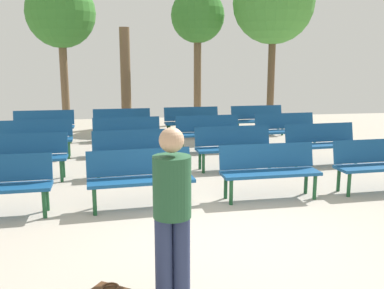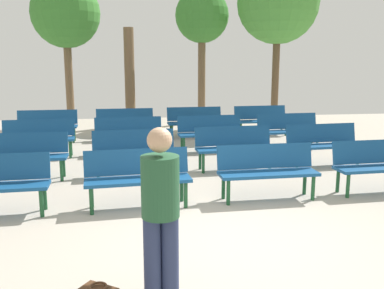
{
  "view_description": "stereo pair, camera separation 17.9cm",
  "coord_description": "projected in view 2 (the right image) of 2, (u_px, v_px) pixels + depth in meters",
  "views": [
    {
      "loc": [
        -1.34,
        -4.87,
        2.21
      ],
      "look_at": [
        0.0,
        3.52,
        0.55
      ],
      "focal_mm": 40.24,
      "sensor_mm": 36.0,
      "label": 1
    },
    {
      "loc": [
        -1.16,
        -4.9,
        2.21
      ],
      "look_at": [
        0.0,
        3.52,
        0.55
      ],
      "focal_mm": 40.24,
      "sensor_mm": 36.0,
      "label": 2
    }
  ],
  "objects": [
    {
      "name": "tree_3",
      "position": [
        278.0,
        3.0,
        14.47
      ],
      "size": [
        2.76,
        2.76,
        5.51
      ],
      "color": "brown",
      "rests_on": "ground_plane"
    },
    {
      "name": "bench_r3_c0",
      "position": [
        47.0,
        124.0,
        11.79
      ],
      "size": [
        1.61,
        0.53,
        0.87
      ],
      "rotation": [
        0.0,
        0.0,
        0.03
      ],
      "color": "navy",
      "rests_on": "ground_plane"
    },
    {
      "name": "ground_plane",
      "position": [
        231.0,
        242.0,
        5.34
      ],
      "size": [
        24.0,
        24.0,
        0.0
      ],
      "primitive_type": "plane",
      "color": "#B2A899"
    },
    {
      "name": "bench_r1_c0",
      "position": [
        24.0,
        153.0,
        8.05
      ],
      "size": [
        1.61,
        0.52,
        0.87
      ],
      "rotation": [
        0.0,
        0.0,
        0.02
      ],
      "color": "navy",
      "rests_on": "ground_plane"
    },
    {
      "name": "bench_r1_c1",
      "position": [
        134.0,
        149.0,
        8.41
      ],
      "size": [
        1.63,
        0.58,
        0.87
      ],
      "rotation": [
        0.0,
        0.0,
        0.06
      ],
      "color": "navy",
      "rests_on": "ground_plane"
    },
    {
      "name": "bench_r0_c1",
      "position": [
        138.0,
        174.0,
        6.56
      ],
      "size": [
        1.63,
        0.61,
        0.87
      ],
      "rotation": [
        0.0,
        0.0,
        0.08
      ],
      "color": "navy",
      "rests_on": "ground_plane"
    },
    {
      "name": "bench_r0_c2",
      "position": [
        267.0,
        168.0,
        6.95
      ],
      "size": [
        1.61,
        0.53,
        0.87
      ],
      "rotation": [
        0.0,
        0.0,
        0.03
      ],
      "color": "navy",
      "rests_on": "ground_plane"
    },
    {
      "name": "bench_r2_c3",
      "position": [
        288.0,
        128.0,
        11.02
      ],
      "size": [
        1.63,
        0.58,
        0.87
      ],
      "rotation": [
        0.0,
        0.0,
        0.06
      ],
      "color": "navy",
      "rests_on": "ground_plane"
    },
    {
      "name": "bench_r2_c2",
      "position": [
        210.0,
        131.0,
        10.63
      ],
      "size": [
        1.62,
        0.57,
        0.87
      ],
      "rotation": [
        0.0,
        0.0,
        0.05
      ],
      "color": "navy",
      "rests_on": "ground_plane"
    },
    {
      "name": "tree_0",
      "position": [
        130.0,
        77.0,
        14.62
      ],
      "size": [
        0.34,
        0.34,
        3.31
      ],
      "color": "brown",
      "rests_on": "ground_plane"
    },
    {
      "name": "bench_r0_c3",
      "position": [
        379.0,
        163.0,
        7.31
      ],
      "size": [
        1.62,
        0.56,
        0.87
      ],
      "rotation": [
        0.0,
        0.0,
        0.05
      ],
      "color": "navy",
      "rests_on": "ground_plane"
    },
    {
      "name": "tree_2",
      "position": [
        202.0,
        18.0,
        15.09
      ],
      "size": [
        1.89,
        1.89,
        4.71
      ],
      "color": "brown",
      "rests_on": "ground_plane"
    },
    {
      "name": "bench_r1_c2",
      "position": [
        234.0,
        145.0,
        8.85
      ],
      "size": [
        1.62,
        0.55,
        0.87
      ],
      "rotation": [
        0.0,
        0.0,
        0.05
      ],
      "color": "navy",
      "rests_on": "ground_plane"
    },
    {
      "name": "bench_r1_c3",
      "position": [
        323.0,
        142.0,
        9.18
      ],
      "size": [
        1.63,
        0.6,
        0.87
      ],
      "rotation": [
        0.0,
        0.0,
        0.08
      ],
      "color": "navy",
      "rests_on": "ground_plane"
    },
    {
      "name": "bench_r2_c1",
      "position": [
        129.0,
        133.0,
        10.32
      ],
      "size": [
        1.62,
        0.54,
        0.87
      ],
      "rotation": [
        0.0,
        0.0,
        0.03
      ],
      "color": "navy",
      "rests_on": "ground_plane"
    },
    {
      "name": "bench_r2_c0",
      "position": [
        39.0,
        136.0,
        9.89
      ],
      "size": [
        1.63,
        0.6,
        0.87
      ],
      "rotation": [
        0.0,
        0.0,
        0.07
      ],
      "color": "navy",
      "rests_on": "ground_plane"
    },
    {
      "name": "visitor_with_backpack",
      "position": [
        160.0,
        206.0,
        3.83
      ],
      "size": [
        0.34,
        0.52,
        1.65
      ],
      "rotation": [
        0.0,
        0.0,
        3.15
      ],
      "color": "navy",
      "rests_on": "ground_plane"
    },
    {
      "name": "bench_r3_c2",
      "position": [
        195.0,
        120.0,
        12.56
      ],
      "size": [
        1.61,
        0.53,
        0.87
      ],
      "rotation": [
        0.0,
        0.0,
        0.03
      ],
      "color": "navy",
      "rests_on": "ground_plane"
    },
    {
      "name": "bench_r3_c1",
      "position": [
        125.0,
        122.0,
        12.16
      ],
      "size": [
        1.61,
        0.52,
        0.87
      ],
      "rotation": [
        0.0,
        0.0,
        0.03
      ],
      "color": "navy",
      "rests_on": "ground_plane"
    },
    {
      "name": "tree_1",
      "position": [
        66.0,
        14.0,
        14.36
      ],
      "size": [
        2.29,
        2.29,
        4.92
      ],
      "color": "brown",
      "rests_on": "ground_plane"
    },
    {
      "name": "bench_r3_c3",
      "position": [
        261.0,
        118.0,
        12.92
      ],
      "size": [
        1.62,
        0.56,
        0.87
      ],
      "rotation": [
        0.0,
        0.0,
        0.05
      ],
      "color": "navy",
      "rests_on": "ground_plane"
    }
  ]
}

